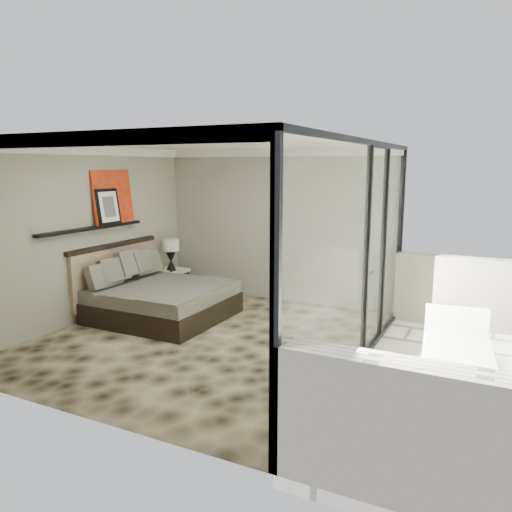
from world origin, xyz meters
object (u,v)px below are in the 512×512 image
at_px(nightstand, 171,282).
at_px(lounger, 457,356).
at_px(bed, 158,297).
at_px(table_lamp, 171,250).

height_order(nightstand, lounger, lounger).
height_order(bed, nightstand, bed).
distance_m(table_lamp, lounger, 5.54).
height_order(nightstand, table_lamp, table_lamp).
bearing_deg(nightstand, lounger, -11.18).
bearing_deg(bed, table_lamp, 116.87).
bearing_deg(bed, nightstand, 117.36).
height_order(table_lamp, lounger, table_lamp).
xyz_separation_m(nightstand, table_lamp, (0.01, 0.00, 0.62)).
bearing_deg(table_lamp, nightstand, -155.45).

